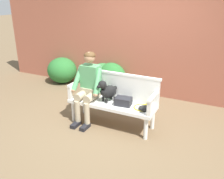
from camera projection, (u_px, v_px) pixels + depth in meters
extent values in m
plane|color=brown|center=(112.00, 124.00, 4.65)|extent=(40.00, 40.00, 0.00)
cube|color=#9E5642|center=(147.00, 44.00, 5.75)|extent=(8.00, 0.30, 2.36)
ellipsoid|color=#286B2D|center=(62.00, 70.00, 6.68)|extent=(0.79, 0.76, 0.68)
ellipsoid|color=#337538|center=(104.00, 77.00, 6.17)|extent=(0.73, 0.45, 0.69)
ellipsoid|color=#286B2D|center=(111.00, 77.00, 6.08)|extent=(0.74, 0.59, 0.72)
cube|color=white|center=(112.00, 104.00, 4.49)|extent=(1.60, 0.50, 0.06)
cylinder|color=white|center=(74.00, 112.00, 4.71)|extent=(0.07, 0.07, 0.39)
cylinder|color=white|center=(146.00, 129.00, 4.12)|extent=(0.07, 0.07, 0.39)
cylinder|color=white|center=(84.00, 104.00, 5.03)|extent=(0.07, 0.07, 0.39)
cylinder|color=white|center=(153.00, 119.00, 4.44)|extent=(0.07, 0.07, 0.39)
cube|color=white|center=(117.00, 87.00, 4.58)|extent=(1.60, 0.05, 0.46)
cube|color=white|center=(117.00, 74.00, 4.49)|extent=(1.64, 0.06, 0.04)
cube|color=white|center=(70.00, 93.00, 4.57)|extent=(0.06, 0.06, 0.24)
cube|color=white|center=(76.00, 83.00, 4.69)|extent=(0.06, 0.50, 0.04)
cube|color=white|center=(149.00, 109.00, 3.95)|extent=(0.06, 0.06, 0.24)
cube|color=white|center=(153.00, 96.00, 4.08)|extent=(0.06, 0.50, 0.04)
cube|color=black|center=(76.00, 125.00, 4.57)|extent=(0.10, 0.24, 0.07)
cylinder|color=tan|center=(78.00, 111.00, 4.55)|extent=(0.10, 0.10, 0.40)
cylinder|color=tan|center=(82.00, 95.00, 4.59)|extent=(0.15, 0.32, 0.15)
cube|color=black|center=(85.00, 127.00, 4.49)|extent=(0.10, 0.24, 0.07)
cylinder|color=tan|center=(87.00, 113.00, 4.47)|extent=(0.10, 0.10, 0.40)
cylinder|color=tan|center=(91.00, 97.00, 4.51)|extent=(0.15, 0.32, 0.15)
cube|color=tan|center=(91.00, 92.00, 4.68)|extent=(0.32, 0.24, 0.20)
cube|color=#519960|center=(91.00, 79.00, 4.60)|extent=(0.34, 0.22, 0.52)
cylinder|color=#519960|center=(78.00, 78.00, 4.57)|extent=(0.14, 0.33, 0.45)
sphere|color=tan|center=(74.00, 90.00, 4.56)|extent=(0.09, 0.09, 0.09)
cylinder|color=#519960|center=(98.00, 81.00, 4.40)|extent=(0.14, 0.33, 0.45)
sphere|color=tan|center=(95.00, 94.00, 4.37)|extent=(0.09, 0.09, 0.09)
sphere|color=tan|center=(90.00, 57.00, 4.43)|extent=(0.20, 0.20, 0.20)
ellipsoid|color=#51381E|center=(90.00, 56.00, 4.43)|extent=(0.21, 0.21, 0.14)
cylinder|color=black|center=(103.00, 99.00, 4.52)|extent=(0.04, 0.04, 0.08)
cylinder|color=black|center=(106.00, 101.00, 4.44)|extent=(0.04, 0.04, 0.08)
cylinder|color=black|center=(111.00, 97.00, 4.62)|extent=(0.04, 0.04, 0.08)
cylinder|color=black|center=(115.00, 99.00, 4.53)|extent=(0.04, 0.04, 0.08)
ellipsoid|color=black|center=(109.00, 92.00, 4.47)|extent=(0.32, 0.36, 0.24)
sphere|color=black|center=(104.00, 92.00, 4.41)|extent=(0.14, 0.14, 0.14)
sphere|color=black|center=(102.00, 85.00, 4.34)|extent=(0.15, 0.15, 0.15)
ellipsoid|color=black|center=(99.00, 86.00, 4.32)|extent=(0.10, 0.11, 0.06)
ellipsoid|color=black|center=(101.00, 84.00, 4.40)|extent=(0.06, 0.05, 0.11)
ellipsoid|color=black|center=(105.00, 86.00, 4.31)|extent=(0.06, 0.05, 0.11)
sphere|color=black|center=(115.00, 88.00, 4.53)|extent=(0.07, 0.07, 0.07)
torus|color=yellow|center=(142.00, 107.00, 4.26)|extent=(0.35, 0.35, 0.02)
cylinder|color=silver|center=(142.00, 108.00, 4.26)|extent=(0.25, 0.25, 0.00)
cube|color=yellow|center=(147.00, 104.00, 4.38)|extent=(0.05, 0.08, 0.02)
cylinder|color=black|center=(152.00, 102.00, 4.47)|extent=(0.08, 0.22, 0.03)
ellipsoid|color=black|center=(145.00, 108.00, 4.15)|extent=(0.27, 0.25, 0.09)
cube|color=#232328|center=(123.00, 101.00, 4.35)|extent=(0.30, 0.23, 0.14)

